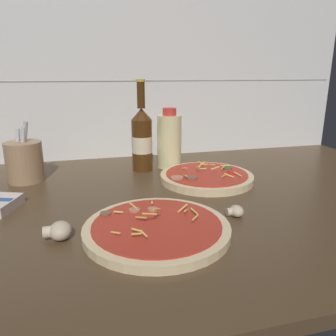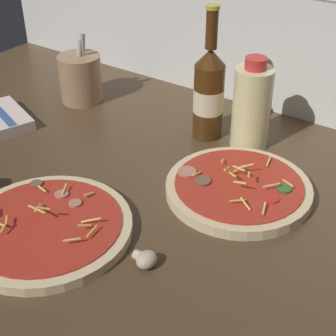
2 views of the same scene
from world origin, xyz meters
The scene contains 8 objects.
counter_slab centered at (0.00, 0.00, 1.25)cm, with size 160.00×90.00×2.50cm.
pizza_near centered at (-7.46, -17.17, 3.48)cm, with size 28.82×28.82×5.57cm.
pizza_far centered at (13.60, 10.83, 3.64)cm, with size 26.86×26.86×5.10cm.
beer_bottle centered at (-2.47, 26.39, 12.80)cm, with size 6.51×6.51×28.45cm.
oil_bottle centered at (6.90, 27.92, 11.46)cm, with size 7.94×7.94×19.48cm.
mushroom_right centered at (10.88, -14.06, 3.77)cm, with size 3.82×3.64×2.55cm.
utensil_crock centered at (-37.15, 23.95, 8.42)cm, with size 10.26×10.26×17.36cm.
dish_towel centered at (-44.17, 4.60, 3.71)cm, with size 18.31×14.73×2.56cm.
Camera 2 is at (46.79, -59.96, 58.66)cm, focal length 55.00 mm.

